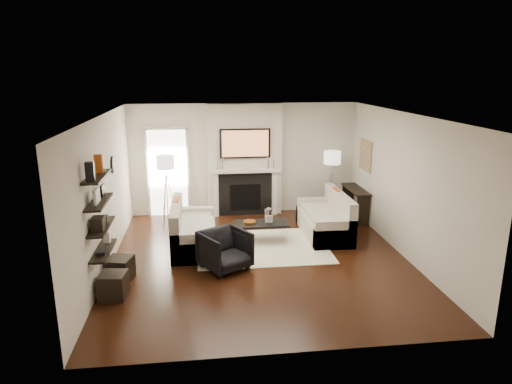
{
  "coord_description": "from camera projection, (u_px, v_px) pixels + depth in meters",
  "views": [
    {
      "loc": [
        -1.05,
        -7.94,
        3.45
      ],
      "look_at": [
        0.0,
        0.6,
        1.15
      ],
      "focal_mm": 32.0,
      "sensor_mm": 36.0,
      "label": 1
    }
  ],
  "objects": [
    {
      "name": "lamp_right_leg_b",
      "position": [
        328.0,
        191.0,
        11.12
      ],
      "size": [
        0.14,
        0.22,
        1.23
      ],
      "primitive_type": "cylinder",
      "rotation": [
        0.18,
        0.0,
        0.52
      ],
      "color": "silver",
      "rests_on": "floor"
    },
    {
      "name": "decor_books",
      "position": [
        101.0,
        252.0,
        7.01
      ],
      "size": [
        0.14,
        0.2,
        0.05
      ],
      "primitive_type": "cube",
      "color": "black",
      "rests_on": "shelf_bottom"
    },
    {
      "name": "mantel_shelf",
      "position": [
        245.0,
        171.0,
        10.92
      ],
      "size": [
        1.7,
        0.18,
        0.07
      ],
      "primitive_type": "cube",
      "color": "white",
      "rests_on": "chimney_breast"
    },
    {
      "name": "loveseat_right_arm_n",
      "position": [
        335.0,
        235.0,
        9.04
      ],
      "size": [
        0.85,
        0.18,
        0.6
      ],
      "primitive_type": "cube",
      "color": "beige",
      "rests_on": "floor"
    },
    {
      "name": "decor_frame_a",
      "position": [
        97.0,
        196.0,
        6.83
      ],
      "size": [
        0.04,
        0.3,
        0.22
      ],
      "primitive_type": "cube",
      "color": "white",
      "rests_on": "shelf_upper"
    },
    {
      "name": "lamp_left_post",
      "position": [
        167.0,
        198.0,
        10.49
      ],
      "size": [
        0.02,
        0.02,
        1.2
      ],
      "primitive_type": "cylinder",
      "color": "silver",
      "rests_on": "floor"
    },
    {
      "name": "lamp_left_shade",
      "position": [
        165.0,
        162.0,
        10.27
      ],
      "size": [
        0.4,
        0.4,
        0.3
      ],
      "primitive_type": "cylinder",
      "color": "white",
      "rests_on": "lamp_left_post"
    },
    {
      "name": "loveseat_left_base",
      "position": [
        194.0,
        238.0,
        9.13
      ],
      "size": [
        0.85,
        1.8,
        0.42
      ],
      "primitive_type": "cube",
      "color": "beige",
      "rests_on": "floor"
    },
    {
      "name": "tv_screen",
      "position": [
        245.0,
        144.0,
        10.74
      ],
      "size": [
        1.1,
        0.0,
        0.62
      ],
      "primitive_type": "cube",
      "color": "#BF723F",
      "rests_on": "tv_body"
    },
    {
      "name": "hallway_panel",
      "position": [
        168.0,
        173.0,
        11.0
      ],
      "size": [
        0.9,
        0.02,
        2.1
      ],
      "primitive_type": "cube",
      "color": "white",
      "rests_on": "floor"
    },
    {
      "name": "wall_art",
      "position": [
        366.0,
        155.0,
        10.52
      ],
      "size": [
        0.03,
        0.7,
        0.7
      ],
      "primitive_type": "cube",
      "color": "#A17F50",
      "rests_on": "wall_right"
    },
    {
      "name": "hurricane_candle",
      "position": [
        269.0,
        219.0,
        9.37
      ],
      "size": [
        0.1,
        0.1,
        0.15
      ],
      "primitive_type": "cylinder",
      "color": "white",
      "rests_on": "coffee_table"
    },
    {
      "name": "decor_magfile_a",
      "position": [
        90.0,
        172.0,
        6.47
      ],
      "size": [
        0.12,
        0.1,
        0.28
      ],
      "primitive_type": "cube",
      "color": "black",
      "rests_on": "shelf_top"
    },
    {
      "name": "mantel_pilaster_r",
      "position": [
        275.0,
        193.0,
        11.17
      ],
      "size": [
        0.12,
        0.08,
        1.1
      ],
      "primitive_type": "cube",
      "color": "white",
      "rests_on": "floor"
    },
    {
      "name": "hurricane_glass",
      "position": [
        269.0,
        216.0,
        9.36
      ],
      "size": [
        0.17,
        0.17,
        0.3
      ],
      "primitive_type": "cylinder",
      "color": "white",
      "rests_on": "coffee_table"
    },
    {
      "name": "decor_wine_rack",
      "position": [
        98.0,
        224.0,
        6.86
      ],
      "size": [
        0.18,
        0.25,
        0.2
      ],
      "primitive_type": "cube",
      "color": "black",
      "rests_on": "shelf_lower"
    },
    {
      "name": "tv_body",
      "position": [
        245.0,
        143.0,
        10.77
      ],
      "size": [
        1.2,
        0.06,
        0.7
      ],
      "primitive_type": "cube",
      "color": "black",
      "rests_on": "chimney_breast"
    },
    {
      "name": "candlestick_r_tall",
      "position": [
        268.0,
        163.0,
        10.95
      ],
      "size": [
        0.04,
        0.04,
        0.3
      ],
      "primitive_type": "cylinder",
      "color": "silver",
      "rests_on": "mantel_shelf"
    },
    {
      "name": "shelf_top",
      "position": [
        97.0,
        177.0,
        6.87
      ],
      "size": [
        0.25,
        1.0,
        0.04
      ],
      "primitive_type": "cube",
      "color": "black",
      "rests_on": "wall_left"
    },
    {
      "name": "pillow_left_charcoal",
      "position": [
        175.0,
        219.0,
        8.67
      ],
      "size": [
        0.1,
        0.4,
        0.4
      ],
      "primitive_type": "cube",
      "color": "black",
      "rests_on": "loveseat_left_cushion"
    },
    {
      "name": "lamp_right_post",
      "position": [
        331.0,
        192.0,
        11.03
      ],
      "size": [
        0.02,
        0.02,
        1.2
      ],
      "primitive_type": "cylinder",
      "color": "silver",
      "rests_on": "floor"
    },
    {
      "name": "coffee_leg_se",
      "position": [
        283.0,
        229.0,
        9.7
      ],
      "size": [
        0.02,
        0.02,
        0.38
      ],
      "primitive_type": "cylinder",
      "color": "silver",
      "rests_on": "floor"
    },
    {
      "name": "pillow_right_orange",
      "position": [
        336.0,
        198.0,
        10.03
      ],
      "size": [
        0.1,
        0.42,
        0.42
      ],
      "primitive_type": "cube",
      "color": "#B34D16",
      "rests_on": "loveseat_right_cushion"
    },
    {
      "name": "loveseat_right_arm_s",
      "position": [
        315.0,
        210.0,
        10.59
      ],
      "size": [
        0.85,
        0.18,
        0.6
      ],
      "primitive_type": "cube",
      "color": "beige",
      "rests_on": "floor"
    },
    {
      "name": "candlestick_l_tall",
      "position": [
        222.0,
        164.0,
        10.82
      ],
      "size": [
        0.04,
        0.04,
        0.3
      ],
      "primitive_type": "cylinder",
      "color": "silver",
      "rests_on": "mantel_shelf"
    },
    {
      "name": "door_trim_top",
      "position": [
        166.0,
        128.0,
        10.7
      ],
      "size": [
        1.02,
        0.06,
        0.06
      ],
      "primitive_type": "cube",
      "color": "white",
      "rests_on": "wall_back"
    },
    {
      "name": "ottoman_near",
      "position": [
        120.0,
        269.0,
        7.71
      ],
      "size": [
        0.49,
        0.49,
        0.4
      ],
      "primitive_type": "cube",
      "rotation": [
        0.0,
        0.0,
        -0.26
      ],
      "color": "black",
      "rests_on": "floor"
    },
    {
      "name": "loveseat_right_base",
      "position": [
        324.0,
        226.0,
        9.84
      ],
      "size": [
        0.85,
        1.8,
        0.42
      ],
      "primitive_type": "cube",
      "color": "beige",
      "rests_on": "floor"
    },
    {
      "name": "loveseat_right_cushion",
      "position": [
        322.0,
        214.0,
        9.77
      ],
      "size": [
        0.63,
        1.44,
        0.1
      ],
      "primitive_type": "cube",
      "color": "beige",
      "rests_on": "loveseat_right_base"
    },
    {
      "name": "candlestick_l_short",
      "position": [
        217.0,
        165.0,
        10.81
      ],
      "size": [
        0.04,
        0.04,
        0.24
      ],
      "primitive_type": "cylinder",
      "color": "silver",
      "rests_on": "mantel_shelf"
    },
    {
      "name": "loveseat_left_arm_n",
      "position": [
        194.0,
        248.0,
        8.33
      ],
      "size": [
        0.85,
        0.18,
        0.6
      ],
      "primitive_type": "cube",
      "color": "beige",
      "rests_on": "floor"
    },
    {
      "name": "pillow_left_orange",
      "position": [
        177.0,
        209.0,
        9.24
      ],
      "size": [
        0.1,
        0.42,
        0.42
      ],
      "primitive_type": "cube",
      "color": "#B34D16",
      "rests_on": "loveseat_left_cushion"
    },
    {
      "name": "lamp_left_leg_a",
      "position": [
        172.0,
        198.0,
        10.5
      ],
      "size": [
        0.25,
        0.02,
        1.23
      ],
      "primitive_type": "cylinder",
      "rotation": [
        0.18,
        0.0,
        4.71
      ],
      "color": "silver",
      "rests_on": "floor"
    },
    {
      "name": "firebox",
      "position": [
        245.0,
        197.0,
        11.13
      ],
      "size": [
        0.75,
        0.02,
        0.65
      ],
      "primitive_type": "cube",
      "color": "black",
      "rests_on": "floor"
    },
    {
      "name": "loveseat_left_arm_s",
      "position": [
        194.0,
        221.0,
        9.88
      ],
      "size": [
        0.85,
        0.18,
        0.6
      ],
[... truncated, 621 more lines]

